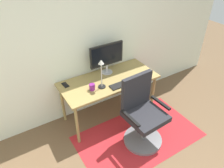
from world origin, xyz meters
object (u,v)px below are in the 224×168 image
at_px(office_chair, 142,117).
at_px(desk, 109,83).
at_px(computer_mouse, 141,77).
at_px(cell_phone, 65,85).
at_px(desk_lamp, 101,71).
at_px(coffee_cup, 92,87).
at_px(monitor, 107,56).
at_px(keyboard, 123,84).

bearing_deg(office_chair, desk, 96.79).
height_order(computer_mouse, cell_phone, computer_mouse).
distance_m(desk_lamp, office_chair, 0.87).
bearing_deg(cell_phone, coffee_cup, -52.19).
height_order(monitor, desk_lamp, monitor).
bearing_deg(monitor, computer_mouse, -50.28).
height_order(monitor, coffee_cup, monitor).
bearing_deg(keyboard, desk_lamp, 160.74).
xyz_separation_m(monitor, computer_mouse, (0.35, -0.42, -0.28)).
bearing_deg(monitor, cell_phone, 179.03).
distance_m(desk, office_chair, 0.74).
distance_m(desk, coffee_cup, 0.37).
height_order(computer_mouse, coffee_cup, coffee_cup).
height_order(desk, cell_phone, cell_phone).
xyz_separation_m(computer_mouse, office_chair, (-0.31, -0.47, -0.30)).
distance_m(computer_mouse, cell_phone, 1.15).
relative_size(monitor, keyboard, 1.31).
bearing_deg(desk_lamp, coffee_cup, 173.70).
xyz_separation_m(monitor, cell_phone, (-0.71, 0.01, -0.29)).
height_order(desk, monitor, monitor).
relative_size(coffee_cup, desk_lamp, 0.20).
bearing_deg(desk, cell_phone, 161.65).
distance_m(monitor, computer_mouse, 0.62).
xyz_separation_m(desk, keyboard, (0.12, -0.22, 0.08)).
relative_size(keyboard, cell_phone, 3.07).
bearing_deg(computer_mouse, desk_lamp, 169.70).
height_order(monitor, keyboard, monitor).
height_order(desk_lamp, office_chair, desk_lamp).
xyz_separation_m(coffee_cup, cell_phone, (-0.29, 0.31, -0.04)).
xyz_separation_m(keyboard, desk_lamp, (-0.31, 0.11, 0.27)).
distance_m(coffee_cup, desk_lamp, 0.27).
bearing_deg(coffee_cup, office_chair, -52.25).
bearing_deg(desk, monitor, 68.00).
height_order(keyboard, office_chair, office_chair).
bearing_deg(desk_lamp, keyboard, -19.26).
distance_m(computer_mouse, desk_lamp, 0.68).
xyz_separation_m(monitor, office_chair, (0.04, -0.89, -0.58)).
distance_m(cell_phone, desk_lamp, 0.61).
relative_size(computer_mouse, office_chair, 0.10).
height_order(desk, computer_mouse, computer_mouse).
relative_size(monitor, office_chair, 0.53).
bearing_deg(coffee_cup, keyboard, -15.15).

